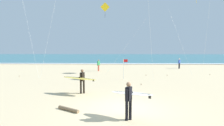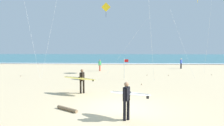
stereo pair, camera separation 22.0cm
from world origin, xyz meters
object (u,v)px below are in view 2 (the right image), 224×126
Objects in this scene: surfer_lead at (81,79)px; kite_diamond_golden_mid at (108,11)px; surfer_trailing at (128,96)px; bystander_green_top at (100,65)px; bystander_blue_top at (181,63)px; lifeguard_flag at (125,67)px; driftwood_log at (67,109)px.

kite_diamond_golden_mid reaches higher than surfer_lead.
surfer_trailing is at bearing -82.41° from kite_diamond_golden_mid.
bystander_blue_top is (12.23, 3.57, 0.00)m from bystander_green_top.
surfer_lead is 5.47m from surfer_trailing.
lifeguard_flag is 10.45m from driftwood_log.
surfer_trailing is 23.11m from bystander_blue_top.
driftwood_log is (-12.10, -20.26, -0.73)m from bystander_blue_top.
lifeguard_flag is (1.86, -2.23, -6.08)m from kite_diamond_golden_mid.
surfer_lead is 20.68m from bystander_blue_top.
bystander_green_top is at bearing 100.16° from surfer_trailing.
surfer_lead is at bearing -89.61° from bystander_green_top.
surfer_trailing is at bearing -90.61° from lifeguard_flag.
kite_diamond_golden_mid is at bearing 129.85° from lifeguard_flag.
surfer_lead and surfer_trailing have the same top height.
driftwood_log is at bearing -89.54° from bystander_green_top.
surfer_lead is 1.91× the size of driftwood_log.
bystander_green_top and bystander_blue_top have the same top height.
surfer_lead is at bearing -116.65° from lifeguard_flag.
surfer_lead is at bearing 124.26° from surfer_trailing.
driftwood_log is (0.04, -3.53, -0.97)m from surfer_lead.
bystander_green_top is 0.76× the size of lifeguard_flag.
bystander_blue_top is 23.61m from driftwood_log.
lifeguard_flag is (3.20, 6.37, 0.21)m from surfer_lead.
surfer_trailing is 1.51× the size of driftwood_log.
lifeguard_flag is (-8.95, -10.37, 0.45)m from bystander_blue_top.
bystander_blue_top is at bearing 59.15° from driftwood_log.
lifeguard_flag is at bearing 72.33° from driftwood_log.
lifeguard_flag reaches higher than bystander_green_top.
surfer_trailing is 17.97m from bystander_green_top.
kite_diamond_golden_mid reaches higher than driftwood_log.
surfer_lead reaches higher than bystander_green_top.
lifeguard_flag reaches higher than surfer_trailing.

